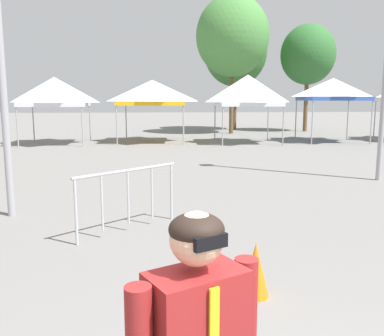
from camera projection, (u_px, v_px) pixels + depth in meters
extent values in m
cylinder|color=#9E9EA3|center=(17.00, 125.00, 19.39)|extent=(0.06, 0.06, 2.07)
cylinder|color=#9E9EA3|center=(82.00, 125.00, 19.73)|extent=(0.06, 0.06, 2.07)
cylinder|color=#9E9EA3|center=(33.00, 122.00, 22.28)|extent=(0.06, 0.06, 2.07)
cylinder|color=#9E9EA3|center=(90.00, 122.00, 22.62)|extent=(0.06, 0.06, 2.07)
pyramid|color=white|center=(55.00, 90.00, 20.73)|extent=(3.18, 3.18, 1.24)
cube|color=white|center=(55.00, 104.00, 20.85)|extent=(3.15, 3.15, 0.20)
cylinder|color=#9E9EA3|center=(117.00, 123.00, 20.45)|extent=(0.06, 0.06, 2.12)
cylinder|color=#9E9EA3|center=(183.00, 123.00, 20.50)|extent=(0.06, 0.06, 2.12)
cylinder|color=#9E9EA3|center=(126.00, 120.00, 23.67)|extent=(0.06, 0.06, 2.12)
cylinder|color=#9E9EA3|center=(184.00, 120.00, 23.72)|extent=(0.06, 0.06, 2.12)
pyramid|color=white|center=(152.00, 91.00, 21.82)|extent=(3.68, 3.68, 1.10)
cube|color=yellow|center=(152.00, 103.00, 21.93)|extent=(3.64, 3.64, 0.20)
cylinder|color=#9E9EA3|center=(223.00, 124.00, 19.94)|extent=(0.06, 0.06, 2.08)
cylinder|color=#9E9EA3|center=(283.00, 124.00, 20.14)|extent=(0.06, 0.06, 2.08)
cylinder|color=#9E9EA3|center=(215.00, 121.00, 22.84)|extent=(0.06, 0.06, 2.08)
cylinder|color=#9E9EA3|center=(268.00, 121.00, 23.04)|extent=(0.06, 0.06, 2.08)
pyramid|color=white|center=(248.00, 88.00, 21.21)|extent=(3.16, 3.16, 1.37)
cube|color=white|center=(247.00, 104.00, 21.34)|extent=(3.13, 3.13, 0.20)
cylinder|color=#9E9EA3|center=(312.00, 121.00, 20.62)|extent=(0.06, 0.06, 2.36)
cylinder|color=#9E9EA3|center=(372.00, 121.00, 20.70)|extent=(0.06, 0.06, 2.36)
cylinder|color=#9E9EA3|center=(296.00, 118.00, 23.54)|extent=(0.06, 0.06, 2.36)
cylinder|color=#9E9EA3|center=(348.00, 118.00, 23.62)|extent=(0.06, 0.06, 2.36)
pyramid|color=white|center=(333.00, 87.00, 21.85)|extent=(3.29, 3.29, 0.95)
cube|color=#3359B2|center=(332.00, 99.00, 21.94)|extent=(3.26, 3.26, 0.20)
cylinder|color=#9E9EA3|center=(375.00, 118.00, 24.17)|extent=(0.06, 0.06, 2.33)
cylinder|color=maroon|center=(245.00, 316.00, 1.95)|extent=(0.11, 0.11, 0.56)
sphere|color=#D8A884|center=(197.00, 239.00, 1.74)|extent=(0.23, 0.23, 0.23)
ellipsoid|color=black|center=(197.00, 229.00, 1.73)|extent=(0.23, 0.23, 0.14)
cube|color=black|center=(211.00, 242.00, 1.65)|extent=(0.14, 0.09, 0.06)
cylinder|color=brown|center=(306.00, 104.00, 29.09)|extent=(0.28, 0.28, 3.76)
ellipsoid|color=#2D662D|center=(308.00, 54.00, 28.54)|extent=(3.70, 3.70, 4.07)
cylinder|color=brown|center=(231.00, 100.00, 27.18)|extent=(0.28, 0.28, 4.33)
ellipsoid|color=#47843D|center=(232.00, 36.00, 26.53)|extent=(4.63, 4.63, 5.09)
cylinder|color=brown|center=(235.00, 104.00, 30.66)|extent=(0.28, 0.28, 3.81)
ellipsoid|color=#387233|center=(236.00, 51.00, 30.06)|extent=(4.51, 4.51, 4.97)
cylinder|color=#B7BABF|center=(128.00, 171.00, 7.03)|extent=(1.63, 1.40, 0.05)
cylinder|color=#B7BABF|center=(171.00, 192.00, 7.82)|extent=(0.04, 0.04, 1.05)
cylinder|color=#B7BABF|center=(76.00, 212.00, 6.41)|extent=(0.04, 0.04, 1.05)
cylinder|color=#B7BABF|center=(152.00, 193.00, 7.48)|extent=(0.04, 0.04, 0.92)
cylinder|color=#B7BABF|center=(128.00, 198.00, 7.11)|extent=(0.04, 0.04, 0.92)
cylinder|color=#B7BABF|center=(102.00, 203.00, 6.74)|extent=(0.04, 0.04, 0.92)
cone|color=orange|center=(255.00, 270.00, 4.77)|extent=(0.32, 0.32, 0.64)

